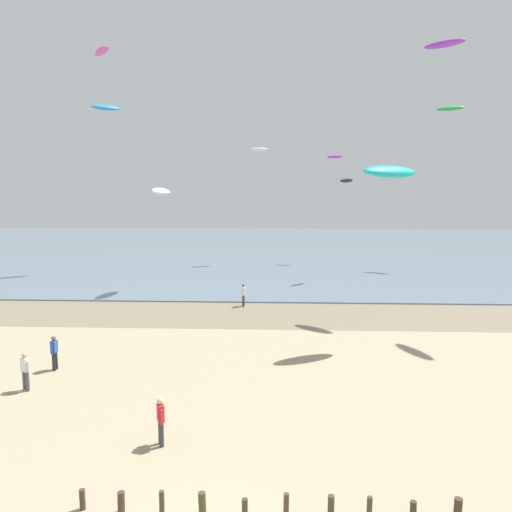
{
  "coord_description": "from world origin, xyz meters",
  "views": [
    {
      "loc": [
        1.75,
        -10.5,
        8.81
      ],
      "look_at": [
        0.8,
        12.02,
        5.7
      ],
      "focal_mm": 34.54,
      "sensor_mm": 36.0,
      "label": 1
    }
  ],
  "objects": [
    {
      "name": "kite_aloft_6",
      "position": [
        -12.71,
        31.25,
        19.99
      ],
      "size": [
        2.47,
        3.05,
        0.76
      ],
      "primitive_type": "ellipsoid",
      "rotation": [
        -0.34,
        0.0,
        2.14
      ],
      "color": "#E54C99"
    },
    {
      "name": "person_left_flank",
      "position": [
        -2.2,
        5.32,
        0.92
      ],
      "size": [
        0.34,
        0.53,
        1.71
      ],
      "color": "#383842",
      "rests_on": "ground"
    },
    {
      "name": "kite_aloft_2",
      "position": [
        -16.04,
        41.35,
        17.11
      ],
      "size": [
        3.07,
        2.53,
        0.87
      ],
      "primitive_type": "ellipsoid",
      "rotation": [
        0.49,
        0.0,
        0.58
      ],
      "color": "#2384D1"
    },
    {
      "name": "person_right_flank",
      "position": [
        -9.05,
        12.15,
        0.92
      ],
      "size": [
        0.23,
        0.57,
        1.71
      ],
      "color": "#232328",
      "rests_on": "ground"
    },
    {
      "name": "kite_aloft_8",
      "position": [
        -8.05,
        31.04,
        8.56
      ],
      "size": [
        1.7,
        3.35,
        0.87
      ],
      "primitive_type": "ellipsoid",
      "rotation": [
        -0.4,
        0.0,
        4.53
      ],
      "color": "white"
    },
    {
      "name": "person_mid_beach",
      "position": [
        -0.72,
        25.58,
        0.92
      ],
      "size": [
        0.24,
        0.57,
        1.71
      ],
      "color": "#383842",
      "rests_on": "ground"
    },
    {
      "name": "person_by_waterline",
      "position": [
        -9.21,
        9.67,
        0.92
      ],
      "size": [
        0.51,
        0.37,
        1.71
      ],
      "color": "#4C4C56",
      "rests_on": "ground"
    },
    {
      "name": "kite_aloft_0",
      "position": [
        -0.33,
        47.58,
        13.26
      ],
      "size": [
        2.49,
        1.63,
        0.56
      ],
      "primitive_type": "ellipsoid",
      "rotation": [
        0.26,
        0.0,
        3.52
      ],
      "color": "white"
    },
    {
      "name": "kite_aloft_1",
      "position": [
        20.53,
        45.39,
        17.42
      ],
      "size": [
        3.07,
        2.3,
        0.79
      ],
      "primitive_type": "ellipsoid",
      "rotation": [
        0.39,
        0.0,
        5.79
      ],
      "color": "green"
    },
    {
      "name": "kite_aloft_9",
      "position": [
        7.92,
        17.06,
        9.71
      ],
      "size": [
        3.7,
        2.78,
        0.98
      ],
      "primitive_type": "ellipsoid",
      "rotation": [
        -0.42,
        0.0,
        3.64
      ],
      "color": "#19B2B7"
    },
    {
      "name": "sea",
      "position": [
        0.0,
        61.72,
        0.05
      ],
      "size": [
        160.0,
        70.0,
        0.1
      ],
      "primitive_type": "cube",
      "color": "slate",
      "rests_on": "ground"
    },
    {
      "name": "kite_aloft_7",
      "position": [
        13.17,
        25.36,
        18.62
      ],
      "size": [
        2.83,
        2.56,
        0.52
      ],
      "primitive_type": "ellipsoid",
      "rotation": [
        -0.07,
        0.0,
        2.45
      ],
      "color": "purple"
    },
    {
      "name": "kite_aloft_3",
      "position": [
        8.55,
        48.67,
        12.49
      ],
      "size": [
        2.11,
        1.51,
        0.47
      ],
      "primitive_type": "ellipsoid",
      "rotation": [
        0.24,
        0.0,
        5.83
      ],
      "color": "purple"
    },
    {
      "name": "wet_sand_strip",
      "position": [
        0.0,
        23.1,
        0.0
      ],
      "size": [
        120.0,
        7.23,
        0.01
      ],
      "primitive_type": "cube",
      "color": "#84755B",
      "rests_on": "ground"
    },
    {
      "name": "kite_aloft_4",
      "position": [
        8.27,
        36.47,
        9.53
      ],
      "size": [
        1.81,
        1.94,
        0.54
      ],
      "primitive_type": "ellipsoid",
      "rotation": [
        0.41,
        0.0,
        4.0
      ],
      "color": "black"
    },
    {
      "name": "groyne_near",
      "position": [
        1.72,
        1.76,
        0.31
      ],
      "size": [
        10.4,
        0.3,
        0.68
      ],
      "color": "#453726",
      "rests_on": "ground"
    }
  ]
}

